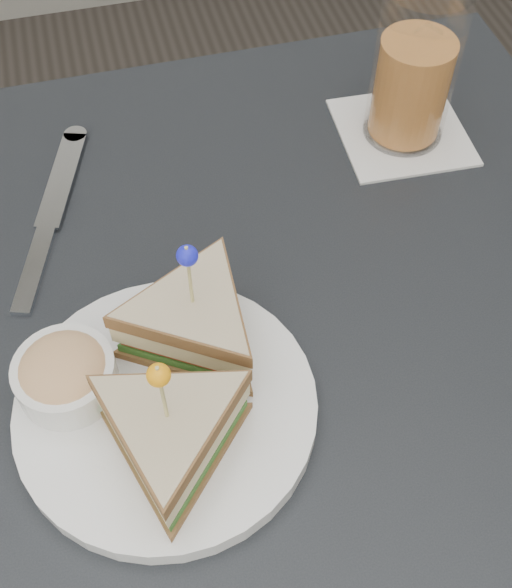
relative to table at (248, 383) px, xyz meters
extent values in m
plane|color=#3F3833|center=(0.00, 0.00, -0.67)|extent=(3.50, 3.50, 0.00)
cube|color=black|center=(0.00, 0.00, 0.06)|extent=(0.80, 0.80, 0.03)
cylinder|color=black|center=(0.35, 0.35, -0.31)|extent=(0.04, 0.04, 0.72)
cylinder|color=white|center=(-0.08, -0.05, 0.08)|extent=(0.30, 0.30, 0.01)
cylinder|color=white|center=(-0.08, -0.05, 0.09)|extent=(0.30, 0.30, 0.00)
cylinder|color=#DFD280|center=(-0.08, -0.09, 0.18)|extent=(0.00, 0.00, 0.08)
sphere|color=#FF9D10|center=(-0.08, -0.09, 0.21)|extent=(0.02, 0.02, 0.02)
cylinder|color=#DFD280|center=(-0.04, 0.00, 0.18)|extent=(0.00, 0.00, 0.08)
sphere|color=#1B20D1|center=(-0.04, 0.00, 0.21)|extent=(0.02, 0.02, 0.02)
cylinder|color=white|center=(-0.15, -0.02, 0.11)|extent=(0.10, 0.10, 0.04)
ellipsoid|color=#E0B772|center=(-0.15, -0.02, 0.12)|extent=(0.09, 0.09, 0.03)
cube|color=silver|center=(-0.17, 0.13, 0.08)|extent=(0.05, 0.11, 0.01)
cube|color=silver|center=(-0.14, 0.23, 0.08)|extent=(0.06, 0.13, 0.00)
cylinder|color=silver|center=(-0.11, 0.29, 0.08)|extent=(0.03, 0.03, 0.00)
cube|color=white|center=(0.23, 0.21, 0.08)|extent=(0.14, 0.14, 0.00)
cylinder|color=#C47837|center=(0.23, 0.21, 0.14)|extent=(0.08, 0.08, 0.10)
cylinder|color=white|center=(0.23, 0.21, 0.16)|extent=(0.09, 0.09, 0.17)
cube|color=white|center=(0.24, 0.22, 0.18)|extent=(0.03, 0.03, 0.02)
cube|color=white|center=(0.21, 0.21, 0.18)|extent=(0.03, 0.03, 0.02)
camera|label=1|loc=(-0.08, -0.33, 0.61)|focal=45.00mm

